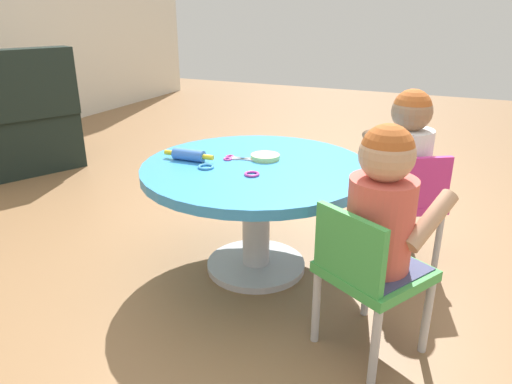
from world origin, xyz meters
TOP-DOWN VIEW (x-y plane):
  - ground_plane at (0.00, 0.00)m, footprint 10.00×10.00m
  - craft_table at (0.00, 0.00)m, footprint 0.96×0.96m
  - child_chair_left at (-0.36, -0.55)m, footprint 0.41×0.41m
  - seated_child_left at (-0.32, -0.57)m, footprint 0.43×0.40m
  - child_chair_right at (0.32, -0.58)m, footprint 0.41×0.41m
  - seated_child_right at (0.35, -0.56)m, footprint 0.44×0.41m
  - armchair_dark at (0.64, 2.15)m, footprint 0.94×0.95m
  - rolling_pin at (-0.07, 0.28)m, footprint 0.06×0.23m
  - craft_scissors at (0.04, 0.12)m, footprint 0.08×0.14m
  - playdough_blob_0 at (0.09, -0.01)m, footprint 0.13×0.13m
  - cookie_cutter_0 at (-0.12, 0.17)m, footprint 0.07×0.07m
  - cookie_cutter_1 at (-0.13, -0.04)m, footprint 0.06×0.06m

SIDE VIEW (x-z plane):
  - ground_plane at x=0.00m, z-range 0.00..0.00m
  - child_chair_left at x=-0.36m, z-range 0.04..0.57m
  - child_chair_right at x=0.32m, z-range 0.04..0.57m
  - armchair_dark at x=0.64m, z-range -0.12..0.73m
  - craft_table at x=0.00m, z-range 0.14..0.63m
  - craft_scissors at x=0.04m, z-range 0.49..0.50m
  - cookie_cutter_0 at x=-0.12m, z-range 0.49..0.50m
  - cookie_cutter_1 at x=-0.13m, z-range 0.49..0.50m
  - playdough_blob_0 at x=0.09m, z-range 0.49..0.51m
  - rolling_pin at x=-0.07m, z-range 0.49..0.54m
  - seated_child_left at x=-0.32m, z-range 0.28..0.79m
  - seated_child_right at x=0.35m, z-range 0.28..0.79m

